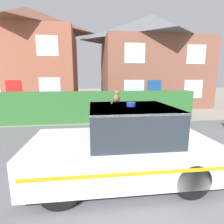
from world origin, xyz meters
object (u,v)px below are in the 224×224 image
Objects in this scene: police_car at (123,146)px; wheelie_bin at (161,106)px; cat at (116,98)px; house_right at (150,60)px; house_left at (30,58)px.

wheelie_bin is (3.68, 6.59, -0.22)m from police_car.
cat is 0.03× the size of house_right.
wheelie_bin is at bearing -29.51° from house_left.
cat is 12.41m from house_right.
house_right is at bearing -7.65° from cat.
police_car is at bearing -112.11° from house_right.
house_left is 9.80m from house_right.
cat is 0.04× the size of house_left.
police_car is 14.26× the size of cat.
cat reaches higher than wheelie_bin.
house_right is 7.98× the size of wheelie_bin.
cat is at bearing -66.56° from house_left.
cat is at bearing -112.78° from house_right.
police_car is at bearing -69.16° from cat.
house_left reaches higher than police_car.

